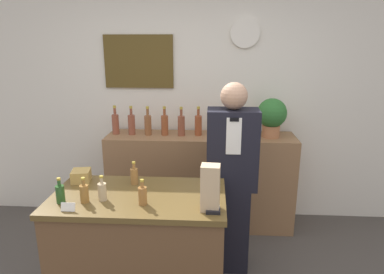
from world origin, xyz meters
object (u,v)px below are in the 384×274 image
paper_bag (210,188)px  tape_dispenser (214,209)px  shopkeeper (231,181)px  potted_plant (272,115)px

paper_bag → tape_dispenser: bearing=-58.2°
paper_bag → tape_dispenser: size_ratio=3.35×
tape_dispenser → shopkeeper: bearing=78.8°
shopkeeper → potted_plant: bearing=59.3°
paper_bag → tape_dispenser: (0.02, -0.04, -0.13)m
shopkeeper → tape_dispenser: 0.78m
paper_bag → tape_dispenser: 0.14m
potted_plant → tape_dispenser: 1.61m
paper_bag → tape_dispenser: paper_bag is taller
shopkeeper → tape_dispenser: size_ratio=18.32×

